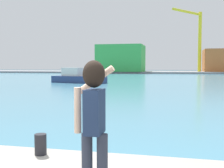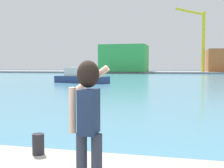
% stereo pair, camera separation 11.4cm
% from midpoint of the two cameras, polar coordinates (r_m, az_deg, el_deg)
% --- Properties ---
extents(ground_plane, '(220.00, 220.00, 0.00)m').
position_cam_midpoint_polar(ground_plane, '(53.43, 10.80, 1.00)').
color(ground_plane, '#334751').
extents(harbor_water, '(140.00, 100.00, 0.02)m').
position_cam_midpoint_polar(harbor_water, '(55.42, 10.88, 1.10)').
color(harbor_water, teal).
rests_on(harbor_water, ground_plane).
extents(far_shore_dock, '(140.00, 20.00, 0.54)m').
position_cam_midpoint_polar(far_shore_dock, '(95.38, 11.78, 2.27)').
color(far_shore_dock, gray).
rests_on(far_shore_dock, ground_plane).
extents(person_photographer, '(0.52, 0.55, 1.74)m').
position_cam_midpoint_polar(person_photographer, '(3.67, -4.50, -5.92)').
color(person_photographer, '#2D3342').
rests_on(person_photographer, quay_promenade).
extents(harbor_bollard, '(0.22, 0.22, 0.39)m').
position_cam_midpoint_polar(harbor_bollard, '(5.75, -14.37, -11.37)').
color(harbor_bollard, black).
rests_on(harbor_bollard, quay_promenade).
extents(boat_moored, '(8.12, 4.34, 2.09)m').
position_cam_midpoint_polar(boat_moored, '(40.14, -6.91, 1.26)').
color(boat_moored, navy).
rests_on(boat_moored, harbor_water).
extents(warehouse_left, '(14.13, 11.35, 8.28)m').
position_cam_midpoint_polar(warehouse_left, '(92.51, 1.76, 5.04)').
color(warehouse_left, green).
rests_on(warehouse_left, far_shore_dock).
extents(port_crane, '(8.60, 11.71, 18.00)m').
position_cam_midpoint_polar(port_crane, '(91.67, 16.19, 9.33)').
color(port_crane, yellow).
rests_on(port_crane, far_shore_dock).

